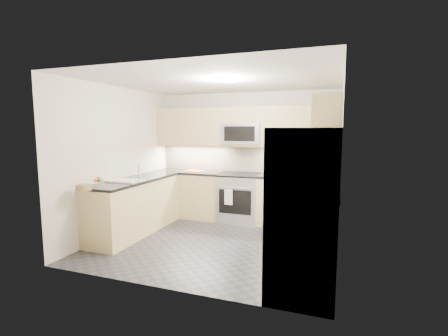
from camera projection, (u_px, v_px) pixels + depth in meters
floor at (217, 242)px, 5.14m from camera, size 3.60×3.20×0.00m
ceiling at (216, 81)px, 4.84m from camera, size 3.60×3.20×0.02m
wall_back at (245, 156)px, 6.49m from camera, size 3.60×0.02×2.50m
wall_front at (163, 179)px, 3.50m from camera, size 3.60×0.02×2.50m
wall_left at (119, 160)px, 5.59m from camera, size 0.02×3.20×2.50m
wall_right at (340, 169)px, 4.39m from camera, size 0.02×3.20×2.50m
base_cab_back_left at (190, 194)px, 6.67m from camera, size 1.42×0.60×0.90m
base_cab_back_right at (297, 202)px, 5.94m from camera, size 1.42×0.60×0.90m
base_cab_right at (316, 221)px, 4.73m from camera, size 0.60×1.70×0.90m
base_cab_peninsula at (135, 207)px, 5.59m from camera, size 0.60×2.00×0.90m
countertop_back_left at (189, 172)px, 6.61m from camera, size 1.42×0.63×0.04m
countertop_back_right at (298, 177)px, 5.88m from camera, size 1.42×0.63×0.04m
countertop_right at (317, 190)px, 4.67m from camera, size 0.63×1.70×0.04m
countertop_peninsula at (135, 180)px, 5.53m from camera, size 0.63×2.00×0.04m
upper_cab_back at (243, 127)px, 6.26m from camera, size 3.60×0.35×0.75m
upper_cab_right at (329, 126)px, 4.64m from camera, size 0.35×1.95×0.75m
backsplash_back at (245, 159)px, 6.49m from camera, size 3.60×0.01×0.51m
backsplash_right at (340, 169)px, 4.82m from camera, size 0.01×2.30×0.51m
gas_range at (240, 198)px, 6.28m from camera, size 0.76×0.65×0.91m
range_cooktop at (240, 175)px, 6.22m from camera, size 0.76×0.65×0.03m
oven_door_glass at (235, 202)px, 5.97m from camera, size 0.62×0.02×0.45m
oven_handle at (235, 188)px, 5.92m from camera, size 0.60×0.02×0.02m
microwave at (242, 134)px, 6.25m from camera, size 0.76×0.40×0.40m
microwave_door at (239, 134)px, 6.06m from camera, size 0.60×0.01×0.28m
refrigerator at (304, 212)px, 3.47m from camera, size 0.70×0.90×1.80m
fridge_handle_left at (267, 209)px, 3.42m from camera, size 0.02×0.02×1.20m
fridge_handle_right at (273, 202)px, 3.76m from camera, size 0.02×0.02×1.20m
sink_basin at (126, 185)px, 5.30m from camera, size 0.52×0.38×0.16m
faucet at (139, 173)px, 5.19m from camera, size 0.03×0.03×0.28m
utensil_bowl at (305, 173)px, 5.76m from camera, size 0.26×0.26×0.14m
cutting_board at (194, 171)px, 6.60m from camera, size 0.36×0.27×0.01m
fruit_basket at (84, 187)px, 4.51m from camera, size 0.27×0.27×0.08m
fruit_apple at (99, 179)px, 4.75m from camera, size 0.08×0.08×0.08m
fruit_pear at (101, 180)px, 4.70m from camera, size 0.07×0.07×0.07m
dish_towel_check at (228, 197)px, 5.96m from camera, size 0.16×0.03×0.30m
fruit_orange at (96, 180)px, 4.69m from camera, size 0.06×0.06×0.06m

